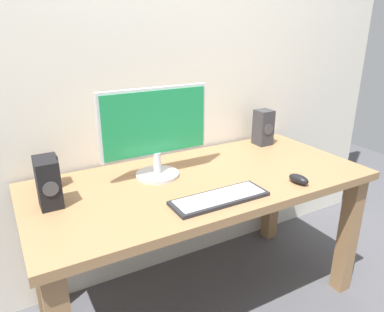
# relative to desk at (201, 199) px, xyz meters

# --- Properties ---
(ground_plane) EXTENTS (6.00, 6.00, 0.00)m
(ground_plane) POSITION_rel_desk_xyz_m (0.00, 0.00, -0.61)
(ground_plane) COLOR #4C4C51
(wall_back) EXTENTS (3.21, 0.04, 3.00)m
(wall_back) POSITION_rel_desk_xyz_m (0.00, 0.41, 0.89)
(wall_back) COLOR silver
(wall_back) RESTS_ON ground_plane
(desk) EXTENTS (1.61, 0.75, 0.72)m
(desk) POSITION_rel_desk_xyz_m (0.00, 0.00, 0.00)
(desk) COLOR #936D47
(desk) RESTS_ON ground_plane
(monitor) EXTENTS (0.53, 0.21, 0.42)m
(monitor) POSITION_rel_desk_xyz_m (-0.17, 0.13, 0.34)
(monitor) COLOR silver
(monitor) RESTS_ON desk
(keyboard_primary) EXTENTS (0.42, 0.14, 0.02)m
(keyboard_primary) POSITION_rel_desk_xyz_m (-0.05, -0.23, 0.12)
(keyboard_primary) COLOR #232328
(keyboard_primary) RESTS_ON desk
(mouse) EXTENTS (0.06, 0.11, 0.04)m
(mouse) POSITION_rel_desk_xyz_m (0.36, -0.27, 0.14)
(mouse) COLOR black
(mouse) RESTS_ON desk
(speaker_right) EXTENTS (0.09, 0.10, 0.21)m
(speaker_right) POSITION_rel_desk_xyz_m (0.58, 0.25, 0.22)
(speaker_right) COLOR #333338
(speaker_right) RESTS_ON desk
(speaker_left) EXTENTS (0.09, 0.10, 0.20)m
(speaker_left) POSITION_rel_desk_xyz_m (-0.67, 0.05, 0.21)
(speaker_left) COLOR black
(speaker_left) RESTS_ON desk
(audio_controller) EXTENTS (0.10, 0.09, 0.15)m
(audio_controller) POSITION_rel_desk_xyz_m (-0.65, 0.25, 0.19)
(audio_controller) COLOR black
(audio_controller) RESTS_ON desk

